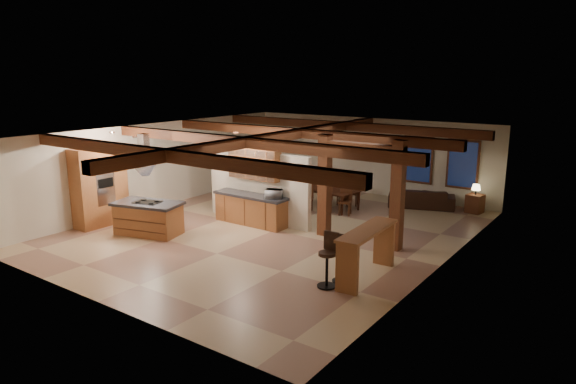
% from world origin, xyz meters
% --- Properties ---
extents(ground, '(12.00, 12.00, 0.00)m').
position_xyz_m(ground, '(0.00, 0.00, 0.00)').
color(ground, tan).
rests_on(ground, ground).
extents(room_walls, '(12.00, 12.00, 12.00)m').
position_xyz_m(room_walls, '(0.00, 0.00, 1.78)').
color(room_walls, beige).
rests_on(room_walls, ground).
extents(ceiling_beams, '(10.00, 12.00, 0.28)m').
position_xyz_m(ceiling_beams, '(0.00, 0.00, 2.76)').
color(ceiling_beams, '#441A11').
rests_on(ceiling_beams, room_walls).
extents(timber_posts, '(2.50, 0.30, 2.90)m').
position_xyz_m(timber_posts, '(2.50, 0.50, 1.76)').
color(timber_posts, '#441A11').
rests_on(timber_posts, ground).
extents(partition_wall, '(3.80, 0.18, 2.20)m').
position_xyz_m(partition_wall, '(-1.00, 0.50, 1.10)').
color(partition_wall, beige).
rests_on(partition_wall, ground).
extents(pantry_cabinet, '(0.67, 1.60, 2.40)m').
position_xyz_m(pantry_cabinet, '(-4.67, -2.60, 1.20)').
color(pantry_cabinet, brown).
rests_on(pantry_cabinet, ground).
extents(back_counter, '(2.50, 0.66, 0.94)m').
position_xyz_m(back_counter, '(-1.00, 0.11, 0.48)').
color(back_counter, brown).
rests_on(back_counter, ground).
extents(upper_display_cabinet, '(1.80, 0.36, 0.95)m').
position_xyz_m(upper_display_cabinet, '(-1.00, 0.31, 1.85)').
color(upper_display_cabinet, brown).
rests_on(upper_display_cabinet, partition_wall).
extents(range_hood, '(1.10, 1.10, 1.40)m').
position_xyz_m(range_hood, '(-2.75, -2.38, 1.78)').
color(range_hood, silver).
rests_on(range_hood, room_walls).
extents(back_windows, '(2.70, 0.07, 1.70)m').
position_xyz_m(back_windows, '(2.80, 5.93, 1.50)').
color(back_windows, '#441A11').
rests_on(back_windows, room_walls).
extents(framed_art, '(0.65, 0.05, 0.85)m').
position_xyz_m(framed_art, '(-1.50, 5.94, 1.70)').
color(framed_art, '#441A11').
rests_on(framed_art, room_walls).
extents(recessed_cans, '(3.16, 2.46, 0.03)m').
position_xyz_m(recessed_cans, '(-2.53, -1.93, 2.87)').
color(recessed_cans, silver).
rests_on(recessed_cans, room_walls).
extents(kitchen_island, '(2.13, 1.49, 0.96)m').
position_xyz_m(kitchen_island, '(-2.75, -2.38, 0.48)').
color(kitchen_island, brown).
rests_on(kitchen_island, ground).
extents(dining_table, '(2.07, 1.37, 0.68)m').
position_xyz_m(dining_table, '(0.01, 3.13, 0.34)').
color(dining_table, '#38190E').
rests_on(dining_table, ground).
extents(sofa, '(2.38, 1.58, 0.65)m').
position_xyz_m(sofa, '(2.53, 5.10, 0.32)').
color(sofa, black).
rests_on(sofa, ground).
extents(microwave, '(0.57, 0.49, 0.27)m').
position_xyz_m(microwave, '(-0.10, 0.11, 1.07)').
color(microwave, silver).
rests_on(microwave, back_counter).
extents(bar_counter, '(0.65, 2.23, 1.16)m').
position_xyz_m(bar_counter, '(3.87, -1.69, 0.78)').
color(bar_counter, brown).
rests_on(bar_counter, ground).
extents(side_table, '(0.56, 0.56, 0.62)m').
position_xyz_m(side_table, '(4.24, 5.45, 0.31)').
color(side_table, '#441A11').
rests_on(side_table, ground).
extents(table_lamp, '(0.29, 0.29, 0.35)m').
position_xyz_m(table_lamp, '(4.24, 5.45, 0.86)').
color(table_lamp, black).
rests_on(table_lamp, side_table).
extents(bar_stool_a, '(0.42, 0.42, 1.21)m').
position_xyz_m(bar_stool_a, '(3.40, -2.60, 0.61)').
color(bar_stool_a, black).
rests_on(bar_stool_a, ground).
extents(bar_stool_b, '(0.37, 0.38, 1.06)m').
position_xyz_m(bar_stool_b, '(3.49, -2.19, 0.54)').
color(bar_stool_b, black).
rests_on(bar_stool_b, ground).
extents(dining_chairs, '(2.17, 2.17, 1.13)m').
position_xyz_m(dining_chairs, '(0.01, 3.13, 0.57)').
color(dining_chairs, '#441A11').
rests_on(dining_chairs, ground).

